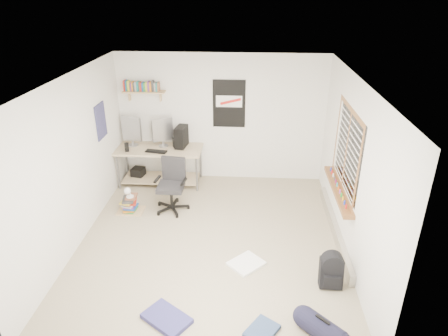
# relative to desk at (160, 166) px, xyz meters

# --- Properties ---
(floor) EXTENTS (4.00, 4.50, 0.01)m
(floor) POSITION_rel_desk_xyz_m (1.18, -1.89, -0.37)
(floor) COLOR gray
(floor) RESTS_ON ground
(ceiling) EXTENTS (4.00, 4.50, 0.01)m
(ceiling) POSITION_rel_desk_xyz_m (1.18, -1.89, 2.14)
(ceiling) COLOR white
(ceiling) RESTS_ON ground
(back_wall) EXTENTS (4.00, 0.01, 2.50)m
(back_wall) POSITION_rel_desk_xyz_m (1.18, 0.37, 0.89)
(back_wall) COLOR silver
(back_wall) RESTS_ON ground
(left_wall) EXTENTS (0.01, 4.50, 2.50)m
(left_wall) POSITION_rel_desk_xyz_m (-0.83, -1.89, 0.89)
(left_wall) COLOR silver
(left_wall) RESTS_ON ground
(right_wall) EXTENTS (0.01, 4.50, 2.50)m
(right_wall) POSITION_rel_desk_xyz_m (3.18, -1.89, 0.89)
(right_wall) COLOR silver
(right_wall) RESTS_ON ground
(desk) EXTENTS (1.77, 1.12, 0.75)m
(desk) POSITION_rel_desk_xyz_m (0.00, 0.00, 0.00)
(desk) COLOR #CFB08F
(desk) RESTS_ON floor
(monitor_left) EXTENTS (0.44, 0.24, 0.47)m
(monitor_left) POSITION_rel_desk_xyz_m (-0.54, 0.11, 0.62)
(monitor_left) COLOR #B8B8BE
(monitor_left) RESTS_ON desk
(monitor_right) EXTENTS (0.40, 0.30, 0.45)m
(monitor_right) POSITION_rel_desk_xyz_m (0.06, 0.11, 0.61)
(monitor_right) COLOR #9F9FA4
(monitor_right) RESTS_ON desk
(pc_tower) EXTENTS (0.23, 0.40, 0.40)m
(pc_tower) POSITION_rel_desk_xyz_m (0.42, 0.11, 0.58)
(pc_tower) COLOR black
(pc_tower) RESTS_ON desk
(keyboard) EXTENTS (0.42, 0.20, 0.02)m
(keyboard) POSITION_rel_desk_xyz_m (-0.01, -0.20, 0.39)
(keyboard) COLOR black
(keyboard) RESTS_ON desk
(speaker_left) EXTENTS (0.10, 0.10, 0.16)m
(speaker_left) POSITION_rel_desk_xyz_m (-0.57, -0.20, 0.46)
(speaker_left) COLOR black
(speaker_left) RESTS_ON desk
(speaker_right) EXTENTS (0.12, 0.12, 0.19)m
(speaker_right) POSITION_rel_desk_xyz_m (0.31, 0.06, 0.48)
(speaker_right) COLOR black
(speaker_right) RESTS_ON desk
(office_chair) EXTENTS (0.70, 0.70, 0.94)m
(office_chair) POSITION_rel_desk_xyz_m (0.41, -1.02, 0.12)
(office_chair) COLOR black
(office_chair) RESTS_ON floor
(wall_shelf) EXTENTS (0.80, 0.22, 0.24)m
(wall_shelf) POSITION_rel_desk_xyz_m (-0.27, 0.25, 1.42)
(wall_shelf) COLOR tan
(wall_shelf) RESTS_ON back_wall
(poster_back_wall) EXTENTS (0.62, 0.03, 0.92)m
(poster_back_wall) POSITION_rel_desk_xyz_m (1.33, 0.34, 1.19)
(poster_back_wall) COLOR black
(poster_back_wall) RESTS_ON back_wall
(poster_left_wall) EXTENTS (0.02, 0.42, 0.60)m
(poster_left_wall) POSITION_rel_desk_xyz_m (-0.81, -0.69, 1.14)
(poster_left_wall) COLOR navy
(poster_left_wall) RESTS_ON left_wall
(window) EXTENTS (0.10, 1.50, 1.26)m
(window) POSITION_rel_desk_xyz_m (3.13, -1.59, 1.08)
(window) COLOR brown
(window) RESTS_ON right_wall
(baseboard_heater) EXTENTS (0.08, 2.50, 0.18)m
(baseboard_heater) POSITION_rel_desk_xyz_m (3.13, -1.59, -0.28)
(baseboard_heater) COLOR #B7B2A8
(baseboard_heater) RESTS_ON floor
(backpack) EXTENTS (0.30, 0.24, 0.40)m
(backpack) POSITION_rel_desk_xyz_m (2.85, -2.81, -0.16)
(backpack) COLOR black
(backpack) RESTS_ON floor
(duffel_bag) EXTENTS (0.36, 0.36, 0.51)m
(duffel_bag) POSITION_rel_desk_xyz_m (2.60, -3.69, -0.22)
(duffel_bag) COLOR black
(duffel_bag) RESTS_ON floor
(tshirt) EXTENTS (0.58, 0.58, 0.04)m
(tshirt) POSITION_rel_desk_xyz_m (1.74, -2.46, -0.34)
(tshirt) COLOR white
(tshirt) RESTS_ON floor
(jeans_a) EXTENTS (0.66, 0.61, 0.06)m
(jeans_a) POSITION_rel_desk_xyz_m (0.81, -3.56, -0.33)
(jeans_a) COLOR navy
(jeans_a) RESTS_ON floor
(jeans_b) EXTENTS (0.45, 0.47, 0.05)m
(jeans_b) POSITION_rel_desk_xyz_m (1.94, -3.66, -0.34)
(jeans_b) COLOR navy
(jeans_b) RESTS_ON floor
(book_stack) EXTENTS (0.50, 0.42, 0.33)m
(book_stack) POSITION_rel_desk_xyz_m (-0.31, -1.12, -0.21)
(book_stack) COLOR brown
(book_stack) RESTS_ON floor
(desk_lamp) EXTENTS (0.15, 0.22, 0.21)m
(desk_lamp) POSITION_rel_desk_xyz_m (-0.29, -1.14, 0.02)
(desk_lamp) COLOR silver
(desk_lamp) RESTS_ON book_stack
(subwoofer) EXTENTS (0.28, 0.28, 0.26)m
(subwoofer) POSITION_rel_desk_xyz_m (-0.48, 0.07, -0.22)
(subwoofer) COLOR black
(subwoofer) RESTS_ON floor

